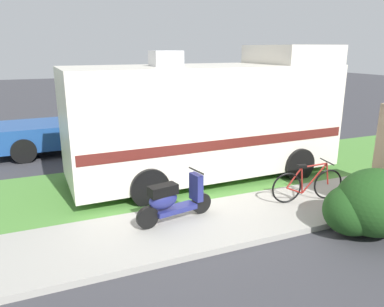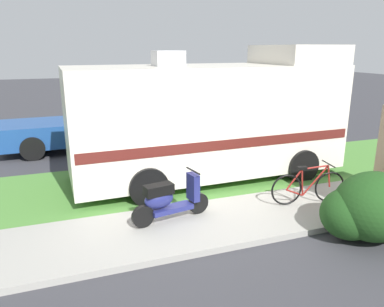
% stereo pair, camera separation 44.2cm
% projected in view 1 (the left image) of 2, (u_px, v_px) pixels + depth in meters
% --- Properties ---
extents(ground_plane, '(80.00, 80.00, 0.00)m').
position_uv_depth(ground_plane, '(171.00, 207.00, 8.31)').
color(ground_plane, '#38383D').
extents(sidewalk, '(24.00, 2.00, 0.12)m').
position_uv_depth(sidewalk, '(191.00, 228.00, 7.23)').
color(sidewalk, '#9E9B93').
rests_on(sidewalk, ground).
extents(grass_strip, '(24.00, 3.40, 0.08)m').
position_uv_depth(grass_strip, '(151.00, 184.00, 9.63)').
color(grass_strip, '#4C8438').
rests_on(grass_strip, ground).
extents(motorhome_rv, '(7.16, 2.72, 3.52)m').
position_uv_depth(motorhome_rv, '(209.00, 118.00, 9.74)').
color(motorhome_rv, silver).
rests_on(motorhome_rv, ground).
extents(scooter, '(1.67, 0.60, 0.97)m').
position_uv_depth(scooter, '(172.00, 200.00, 7.25)').
color(scooter, black).
rests_on(scooter, ground).
extents(bicycle, '(1.70, 0.52, 0.91)m').
position_uv_depth(bicycle, '(308.00, 184.00, 8.25)').
color(bicycle, black).
rests_on(bicycle, ground).
extents(pickup_truck_near, '(5.08, 2.34, 1.80)m').
position_uv_depth(pickup_truck_near, '(84.00, 122.00, 12.95)').
color(pickup_truck_near, '#1E478C').
rests_on(pickup_truck_near, ground).
extents(bush_by_porch, '(1.80, 1.35, 1.27)m').
position_uv_depth(bush_by_porch, '(373.00, 206.00, 6.91)').
color(bush_by_porch, '#1E4719').
rests_on(bush_by_porch, ground).
extents(bottle_green, '(0.07, 0.07, 0.23)m').
position_uv_depth(bottle_green, '(354.00, 197.00, 8.32)').
color(bottle_green, '#19722D').
rests_on(bottle_green, ground).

